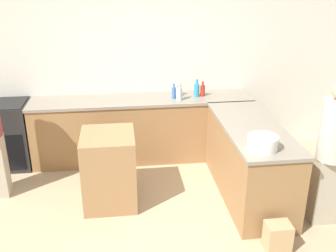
# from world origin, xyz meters

# --- Properties ---
(ground_plane) EXTENTS (14.00, 14.00, 0.00)m
(ground_plane) POSITION_xyz_m (0.00, 0.00, 0.00)
(ground_plane) COLOR tan
(wall_back) EXTENTS (8.00, 0.06, 2.70)m
(wall_back) POSITION_xyz_m (0.00, 2.15, 1.35)
(wall_back) COLOR silver
(wall_back) RESTS_ON ground_plane
(counter_back) EXTENTS (3.16, 0.64, 0.93)m
(counter_back) POSITION_xyz_m (0.00, 1.82, 0.47)
(counter_back) COLOR olive
(counter_back) RESTS_ON ground_plane
(counter_peninsula) EXTENTS (0.69, 1.81, 0.93)m
(counter_peninsula) POSITION_xyz_m (1.23, 0.63, 0.47)
(counter_peninsula) COLOR olive
(counter_peninsula) RESTS_ON ground_plane
(range_oven) EXTENTS (0.63, 0.62, 0.94)m
(range_oven) POSITION_xyz_m (-1.90, 1.82, 0.47)
(range_oven) COLOR black
(range_oven) RESTS_ON ground_plane
(island_table) EXTENTS (0.62, 0.68, 0.89)m
(island_table) POSITION_xyz_m (-0.47, 0.67, 0.45)
(island_table) COLOR #997047
(island_table) RESTS_ON ground_plane
(mixing_bowl) EXTENTS (0.31, 0.31, 0.15)m
(mixing_bowl) POSITION_xyz_m (1.13, -0.01, 1.00)
(mixing_bowl) COLOR white
(mixing_bowl) RESTS_ON counter_peninsula
(water_bottle_blue) EXTENTS (0.06, 0.06, 0.22)m
(water_bottle_blue) POSITION_xyz_m (0.46, 1.77, 1.02)
(water_bottle_blue) COLOR #386BB7
(water_bottle_blue) RESTS_ON counter_back
(dish_soap_bottle) EXTENTS (0.08, 0.08, 0.25)m
(dish_soap_bottle) POSITION_xyz_m (0.79, 1.82, 1.03)
(dish_soap_bottle) COLOR #338CBF
(dish_soap_bottle) RESTS_ON counter_back
(wine_bottle_dark) EXTENTS (0.07, 0.07, 0.19)m
(wine_bottle_dark) POSITION_xyz_m (0.55, 1.90, 1.01)
(wine_bottle_dark) COLOR black
(wine_bottle_dark) RESTS_ON counter_back
(hot_sauce_bottle) EXTENTS (0.07, 0.07, 0.22)m
(hot_sauce_bottle) POSITION_xyz_m (0.89, 1.83, 1.02)
(hot_sauce_bottle) COLOR red
(hot_sauce_bottle) RESTS_ON counter_back
(vinegar_bottle_clear) EXTENTS (0.08, 0.08, 0.26)m
(vinegar_bottle_clear) POSITION_xyz_m (0.52, 1.68, 1.03)
(vinegar_bottle_clear) COLOR silver
(vinegar_bottle_clear) RESTS_ON counter_back
(person_at_peninsula) EXTENTS (0.32, 0.32, 1.64)m
(person_at_peninsula) POSITION_xyz_m (1.89, -0.04, 0.89)
(person_at_peninsula) COLOR #ADA38E
(person_at_peninsula) RESTS_ON ground_plane
(paper_bag) EXTENTS (0.25, 0.20, 0.30)m
(paper_bag) POSITION_xyz_m (1.21, -0.44, 0.15)
(paper_bag) COLOR tan
(paper_bag) RESTS_ON ground_plane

